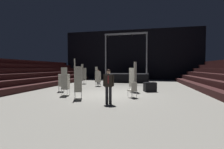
{
  "coord_description": "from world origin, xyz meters",
  "views": [
    {
      "loc": [
        2.44,
        -10.76,
        1.83
      ],
      "look_at": [
        0.24,
        -0.44,
        1.4
      ],
      "focal_mm": 25.36,
      "sensor_mm": 36.0,
      "label": 1
    }
  ],
  "objects_px": {
    "chair_stack_front_left": "(65,81)",
    "loose_chair_near_man": "(133,89)",
    "man_with_tie": "(109,84)",
    "chair_stack_mid_centre": "(61,80)",
    "chair_stack_front_right": "(84,74)",
    "chair_stack_rear_left": "(78,79)",
    "equipment_road_case": "(150,87)",
    "stage_riser": "(127,77)",
    "chair_stack_mid_right": "(98,76)",
    "chair_stack_mid_left": "(133,77)",
    "crew_worker_near_stage": "(98,76)"
  },
  "relations": [
    {
      "from": "chair_stack_rear_left",
      "to": "loose_chair_near_man",
      "type": "relative_size",
      "value": 2.53
    },
    {
      "from": "man_with_tie",
      "to": "crew_worker_near_stage",
      "type": "height_order",
      "value": "man_with_tie"
    },
    {
      "from": "chair_stack_mid_right",
      "to": "crew_worker_near_stage",
      "type": "distance_m",
      "value": 2.22
    },
    {
      "from": "chair_stack_mid_left",
      "to": "man_with_tie",
      "type": "bearing_deg",
      "value": -170.61
    },
    {
      "from": "stage_riser",
      "to": "chair_stack_mid_centre",
      "type": "height_order",
      "value": "stage_riser"
    },
    {
      "from": "chair_stack_front_left",
      "to": "man_with_tie",
      "type": "bearing_deg",
      "value": -34.33
    },
    {
      "from": "man_with_tie",
      "to": "chair_stack_mid_centre",
      "type": "distance_m",
      "value": 5.71
    },
    {
      "from": "chair_stack_front_right",
      "to": "loose_chair_near_man",
      "type": "xyz_separation_m",
      "value": [
        6.33,
        -7.58,
        -0.62
      ]
    },
    {
      "from": "chair_stack_mid_right",
      "to": "equipment_road_case",
      "type": "distance_m",
      "value": 5.86
    },
    {
      "from": "chair_stack_mid_left",
      "to": "chair_stack_rear_left",
      "type": "bearing_deg",
      "value": 159.62
    },
    {
      "from": "chair_stack_mid_centre",
      "to": "chair_stack_mid_right",
      "type": "bearing_deg",
      "value": -48.67
    },
    {
      "from": "chair_stack_front_left",
      "to": "chair_stack_mid_right",
      "type": "height_order",
      "value": "chair_stack_mid_right"
    },
    {
      "from": "chair_stack_front_right",
      "to": "stage_riser",
      "type": "bearing_deg",
      "value": 139.25
    },
    {
      "from": "man_with_tie",
      "to": "chair_stack_mid_right",
      "type": "bearing_deg",
      "value": -74.21
    },
    {
      "from": "chair_stack_mid_left",
      "to": "loose_chair_near_man",
      "type": "height_order",
      "value": "chair_stack_mid_left"
    },
    {
      "from": "loose_chair_near_man",
      "to": "equipment_road_case",
      "type": "bearing_deg",
      "value": 26.99
    },
    {
      "from": "stage_riser",
      "to": "chair_stack_front_left",
      "type": "height_order",
      "value": "stage_riser"
    },
    {
      "from": "chair_stack_mid_left",
      "to": "equipment_road_case",
      "type": "bearing_deg",
      "value": -55.79
    },
    {
      "from": "chair_stack_mid_right",
      "to": "loose_chair_near_man",
      "type": "relative_size",
      "value": 2.08
    },
    {
      "from": "chair_stack_mid_left",
      "to": "chair_stack_mid_centre",
      "type": "distance_m",
      "value": 5.58
    },
    {
      "from": "crew_worker_near_stage",
      "to": "loose_chair_near_man",
      "type": "xyz_separation_m",
      "value": [
        4.62,
        -7.79,
        -0.41
      ]
    },
    {
      "from": "man_with_tie",
      "to": "chair_stack_mid_right",
      "type": "distance_m",
      "value": 8.14
    },
    {
      "from": "equipment_road_case",
      "to": "chair_stack_front_right",
      "type": "bearing_deg",
      "value": 147.42
    },
    {
      "from": "man_with_tie",
      "to": "chair_stack_rear_left",
      "type": "distance_m",
      "value": 2.35
    },
    {
      "from": "chair_stack_front_right",
      "to": "loose_chair_near_man",
      "type": "height_order",
      "value": "chair_stack_front_right"
    },
    {
      "from": "chair_stack_mid_left",
      "to": "crew_worker_near_stage",
      "type": "xyz_separation_m",
      "value": [
        -4.42,
        5.27,
        -0.21
      ]
    },
    {
      "from": "chair_stack_front_left",
      "to": "equipment_road_case",
      "type": "bearing_deg",
      "value": 21.71
    },
    {
      "from": "chair_stack_front_left",
      "to": "chair_stack_rear_left",
      "type": "distance_m",
      "value": 1.59
    },
    {
      "from": "man_with_tie",
      "to": "stage_riser",
      "type": "bearing_deg",
      "value": -92.61
    },
    {
      "from": "loose_chair_near_man",
      "to": "stage_riser",
      "type": "bearing_deg",
      "value": 56.69
    },
    {
      "from": "chair_stack_front_left",
      "to": "chair_stack_front_right",
      "type": "relative_size",
      "value": 0.82
    },
    {
      "from": "chair_stack_front_left",
      "to": "loose_chair_near_man",
      "type": "relative_size",
      "value": 1.99
    },
    {
      "from": "stage_riser",
      "to": "chair_stack_mid_centre",
      "type": "xyz_separation_m",
      "value": [
        -4.0,
        -9.63,
        0.26
      ]
    },
    {
      "from": "chair_stack_front_right",
      "to": "equipment_road_case",
      "type": "xyz_separation_m",
      "value": [
        7.43,
        -4.75,
        -0.79
      ]
    },
    {
      "from": "man_with_tie",
      "to": "loose_chair_near_man",
      "type": "height_order",
      "value": "man_with_tie"
    },
    {
      "from": "chair_stack_front_left",
      "to": "loose_chair_near_man",
      "type": "xyz_separation_m",
      "value": [
        4.52,
        0.06,
        -0.41
      ]
    },
    {
      "from": "stage_riser",
      "to": "chair_stack_front_right",
      "type": "bearing_deg",
      "value": -143.0
    },
    {
      "from": "stage_riser",
      "to": "chair_stack_mid_left",
      "type": "xyz_separation_m",
      "value": [
        1.48,
        -8.57,
        0.51
      ]
    },
    {
      "from": "loose_chair_near_man",
      "to": "chair_stack_rear_left",
      "type": "bearing_deg",
      "value": 154.31
    },
    {
      "from": "chair_stack_front_right",
      "to": "chair_stack_rear_left",
      "type": "relative_size",
      "value": 0.96
    },
    {
      "from": "chair_stack_front_right",
      "to": "chair_stack_rear_left",
      "type": "bearing_deg",
      "value": 32.38
    },
    {
      "from": "crew_worker_near_stage",
      "to": "chair_stack_front_right",
      "type": "bearing_deg",
      "value": 162.86
    },
    {
      "from": "chair_stack_front_right",
      "to": "chair_stack_rear_left",
      "type": "height_order",
      "value": "chair_stack_rear_left"
    },
    {
      "from": "chair_stack_mid_centre",
      "to": "equipment_road_case",
      "type": "relative_size",
      "value": 1.99
    },
    {
      "from": "man_with_tie",
      "to": "chair_stack_front_left",
      "type": "xyz_separation_m",
      "value": [
        -3.43,
        1.88,
        -0.06
      ]
    },
    {
      "from": "man_with_tie",
      "to": "chair_stack_front_right",
      "type": "height_order",
      "value": "chair_stack_front_right"
    },
    {
      "from": "man_with_tie",
      "to": "crew_worker_near_stage",
      "type": "relative_size",
      "value": 1.06
    },
    {
      "from": "chair_stack_rear_left",
      "to": "crew_worker_near_stage",
      "type": "bearing_deg",
      "value": 167.68
    },
    {
      "from": "chair_stack_front_right",
      "to": "chair_stack_mid_left",
      "type": "height_order",
      "value": "same"
    },
    {
      "from": "chair_stack_front_left",
      "to": "crew_worker_near_stage",
      "type": "relative_size",
      "value": 1.13
    }
  ]
}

